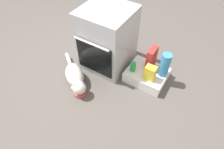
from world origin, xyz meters
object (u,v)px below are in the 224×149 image
Objects in this scene: snack_bag at (150,73)px; water_bottle at (165,65)px; cat at (75,77)px; oven at (107,39)px; pantry_cabinet at (147,75)px; soda_can at (133,67)px; food_bowl at (80,92)px; cereal_box at (151,58)px.

water_bottle is at bearing 54.11° from snack_bag.
cat is 3.54× the size of snack_bag.
oven reaches higher than cat.
pantry_cabinet is 0.74× the size of cat.
cat is 5.31× the size of soda_can.
oven reaches higher than water_bottle.
water_bottle is at bearing 22.39° from soda_can.
oven is 1.66× the size of pantry_cabinet.
oven is 0.72m from food_bowl.
oven reaches higher than cereal_box.
pantry_cabinet is 0.19m from snack_bag.
water_bottle reaches higher than cereal_box.
cereal_box reaches higher than snack_bag.
soda_can is at bearing -11.04° from oven.
food_bowl is 1.24× the size of soda_can.
water_bottle is (0.18, -0.03, 0.01)m from cereal_box.
soda_can is (0.53, 0.44, 0.08)m from cat.
soda_can reaches higher than cat.
oven is at bearing -175.75° from water_bottle.
cereal_box is (-0.07, 0.18, 0.05)m from snack_bag.
soda_can is at bearing 53.60° from food_bowl.
cereal_box reaches higher than soda_can.
soda_can is at bearing -157.61° from water_bottle.
pantry_cabinet reaches higher than food_bowl.
snack_bag is (0.06, -0.09, 0.16)m from pantry_cabinet.
cereal_box is 0.18m from water_bottle.
snack_bag reaches higher than pantry_cabinet.
cereal_box is (0.55, 0.70, 0.25)m from food_bowl.
oven is 6.47× the size of soda_can.
soda_can is at bearing -132.66° from cereal_box.
food_bowl is at bearing -131.84° from pantry_cabinet.
cat is 0.69m from soda_can.
cereal_box is at bearing 94.55° from pantry_cabinet.
cat is 0.87m from snack_bag.
oven is 1.22× the size of cat.
cat is at bearing -146.17° from water_bottle.
oven is 4.32× the size of snack_bag.
oven is 5.23× the size of food_bowl.
cereal_box is (0.68, 0.60, 0.16)m from cat.
snack_bag is at bearing -8.23° from oven.
pantry_cabinet is at bearing -85.45° from cereal_box.
oven is at bearing 171.77° from snack_bag.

